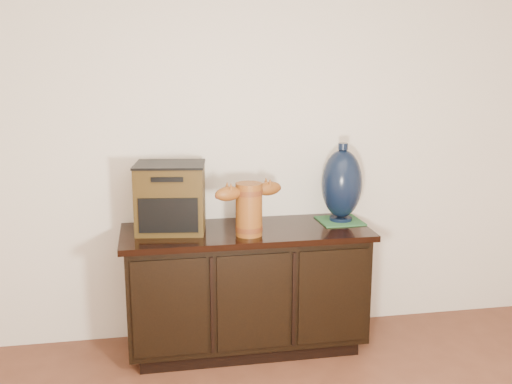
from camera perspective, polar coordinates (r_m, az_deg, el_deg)
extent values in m
plane|color=white|center=(3.69, -1.69, 5.76)|extent=(4.50, 0.00, 4.50)
cube|color=black|center=(3.80, -0.93, -13.97)|extent=(1.29, 0.45, 0.08)
cube|color=black|center=(3.65, -0.95, -8.92)|extent=(1.40, 0.50, 0.64)
cube|color=black|center=(3.54, -0.97, -3.83)|extent=(1.46, 0.56, 0.03)
cube|color=black|center=(3.38, -8.21, -10.92)|extent=(0.41, 0.01, 0.56)
cube|color=black|center=(3.42, -0.24, -10.47)|extent=(0.41, 0.01, 0.56)
cube|color=black|center=(3.52, 7.36, -9.85)|extent=(0.41, 0.01, 0.56)
cylinder|color=brown|center=(3.38, -0.68, -1.66)|extent=(0.19, 0.19, 0.30)
cylinder|color=#3E170C|center=(3.41, -0.67, -3.47)|extent=(0.20, 0.20, 0.03)
cylinder|color=#3E170C|center=(3.36, -0.68, 0.01)|extent=(0.20, 0.20, 0.03)
ellipsoid|color=brown|center=(3.30, -2.65, -0.16)|extent=(0.18, 0.13, 0.08)
ellipsoid|color=brown|center=(3.42, 1.22, 0.33)|extent=(0.18, 0.13, 0.08)
cube|color=#3C2A0F|center=(3.50, -8.13, -0.61)|extent=(0.42, 0.36, 0.39)
cube|color=black|center=(3.36, -8.36, -2.23)|extent=(0.33, 0.05, 0.20)
cube|color=black|center=(3.46, -8.23, 2.61)|extent=(0.44, 0.37, 0.01)
cube|color=#2B6033|center=(3.74, 7.99, -2.73)|extent=(0.27, 0.27, 0.01)
cylinder|color=black|center=(3.74, 8.07, -2.52)|extent=(0.14, 0.14, 0.02)
ellipsoid|color=black|center=(3.69, 8.18, 0.79)|extent=(0.26, 0.26, 0.42)
cylinder|color=black|center=(3.65, 8.29, 4.32)|extent=(0.06, 0.06, 0.04)
cylinder|color=#5B180F|center=(3.73, -1.04, -1.54)|extent=(0.06, 0.06, 0.15)
cylinder|color=silver|center=(3.71, -1.05, -0.24)|extent=(0.06, 0.06, 0.02)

